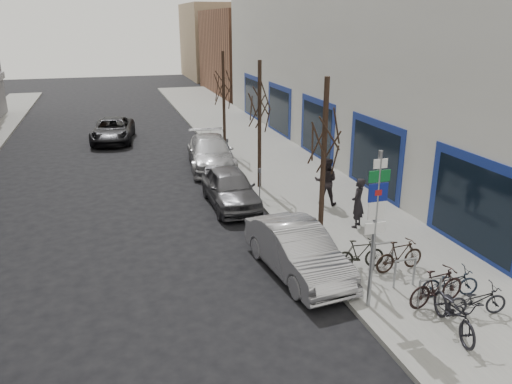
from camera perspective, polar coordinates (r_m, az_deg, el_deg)
ground at (r=12.49m, az=2.59°, el=-15.11°), size 120.00×120.00×0.00m
sidewalk_east at (r=22.39m, az=5.04°, el=0.92°), size 5.00×70.00×0.15m
commercial_building at (r=32.96m, az=22.45°, el=14.16°), size 20.00×32.00×10.00m
brick_building_far at (r=52.48m, az=1.64°, el=15.73°), size 12.00×14.00×8.00m
tan_building_far at (r=66.97m, az=-2.15°, el=16.86°), size 13.00×12.00×9.00m
highway_sign_pole at (r=12.24m, az=13.47°, el=-3.32°), size 0.55×0.10×4.20m
bike_rack at (r=14.15m, az=16.65°, el=-8.48°), size 0.66×2.26×0.83m
tree_near at (r=14.85m, az=7.90°, el=7.59°), size 1.80×1.80×5.50m
tree_mid at (r=20.85m, az=0.41°, el=11.03°), size 1.80×1.80×5.50m
tree_far at (r=27.09m, az=-3.75°, el=12.84°), size 1.80×1.80×5.50m
meter_front at (r=15.20m, az=6.59°, el=-4.72°), size 0.10×0.08×1.27m
meter_mid at (r=20.03m, az=0.43°, el=1.33°), size 0.10×0.08×1.27m
meter_back at (r=25.14m, az=-3.29°, el=4.98°), size 0.10×0.08×1.27m
bike_near_left at (r=12.59m, az=21.81°, el=-12.31°), size 0.93×2.01×1.18m
bike_near_right at (r=13.54m, az=19.98°, el=-10.12°), size 1.77×0.72×1.04m
bike_mid_curb at (r=14.08m, az=21.33°, el=-9.36°), size 1.59×0.74×0.94m
bike_mid_inner at (r=14.82m, az=11.75°, el=-6.93°), size 1.58×0.60×0.94m
bike_far_curb at (r=13.52m, az=23.96°, el=-10.98°), size 1.58×0.72×0.93m
bike_far_inner at (r=14.97m, az=16.10°, el=-6.95°), size 1.63×0.62×0.97m
parked_car_front at (r=14.51m, az=4.75°, el=-6.66°), size 2.03×4.58×1.46m
parked_car_mid at (r=19.74m, az=-2.96°, el=0.50°), size 1.75×4.35×1.48m
parked_car_back at (r=25.00m, az=-5.18°, el=4.50°), size 2.71×5.50×1.54m
lane_car at (r=31.72m, az=-16.04°, el=6.82°), size 2.96×5.29×1.40m
pedestrian_near at (r=17.59m, az=11.55°, el=-1.22°), size 0.76×0.75×1.77m
pedestrian_far at (r=19.56m, az=7.99°, el=1.25°), size 0.84×0.76×1.89m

